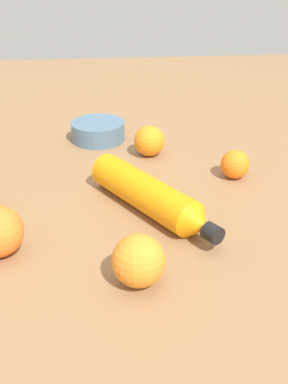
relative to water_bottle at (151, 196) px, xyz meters
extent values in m
plane|color=olive|center=(-0.04, 0.05, -0.03)|extent=(2.40, 2.40, 0.00)
cylinder|color=orange|center=(-0.01, 0.02, 0.00)|extent=(0.19, 0.24, 0.07)
cone|color=orange|center=(0.07, -0.10, 0.00)|extent=(0.07, 0.07, 0.07)
cylinder|color=black|center=(0.08, -0.13, 0.00)|extent=(0.04, 0.04, 0.03)
sphere|color=orange|center=(-0.04, -0.19, 0.01)|extent=(0.08, 0.08, 0.08)
sphere|color=orange|center=(0.19, 0.12, 0.00)|extent=(0.06, 0.06, 0.06)
sphere|color=orange|center=(0.02, 0.25, 0.00)|extent=(0.07, 0.07, 0.07)
cylinder|color=slate|center=(-0.09, 0.36, -0.01)|extent=(0.13, 0.13, 0.05)
camera|label=1|loc=(-0.08, -0.72, 0.41)|focal=43.54mm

